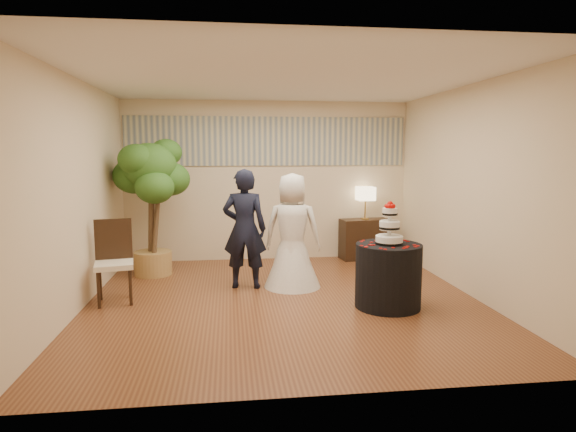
{
  "coord_description": "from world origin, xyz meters",
  "views": [
    {
      "loc": [
        -0.69,
        -6.01,
        1.9
      ],
      "look_at": [
        0.1,
        0.4,
        1.05
      ],
      "focal_mm": 30.0,
      "sensor_mm": 36.0,
      "label": 1
    }
  ],
  "objects": [
    {
      "name": "wall_front",
      "position": [
        0.0,
        -2.5,
        1.4
      ],
      "size": [
        5.0,
        0.06,
        2.8
      ],
      "primitive_type": "cube",
      "color": "beige",
      "rests_on": "ground"
    },
    {
      "name": "console",
      "position": [
        1.72,
        2.28,
        0.36
      ],
      "size": [
        0.91,
        0.49,
        0.72
      ],
      "primitive_type": "cube",
      "rotation": [
        0.0,
        0.0,
        0.13
      ],
      "color": "black",
      "rests_on": "floor"
    },
    {
      "name": "bride",
      "position": [
        0.19,
        0.63,
        0.81
      ],
      "size": [
        0.99,
        0.99,
        1.62
      ],
      "primitive_type": "imported",
      "rotation": [
        0.0,
        0.0,
        2.88
      ],
      "color": "white",
      "rests_on": "floor"
    },
    {
      "name": "wedding_cake",
      "position": [
        1.24,
        -0.42,
        1.06
      ],
      "size": [
        0.34,
        0.34,
        0.53
      ],
      "primitive_type": null,
      "color": "white",
      "rests_on": "cake_table"
    },
    {
      "name": "table_lamp",
      "position": [
        1.72,
        2.28,
        1.01
      ],
      "size": [
        0.3,
        0.3,
        0.58
      ],
      "primitive_type": null,
      "color": "beige",
      "rests_on": "console"
    },
    {
      "name": "side_chair",
      "position": [
        -2.15,
        0.16,
        0.53
      ],
      "size": [
        0.57,
        0.59,
        1.05
      ],
      "primitive_type": null,
      "rotation": [
        0.0,
        0.0,
        0.2
      ],
      "color": "black",
      "rests_on": "floor"
    },
    {
      "name": "cake_table",
      "position": [
        1.24,
        -0.42,
        0.4
      ],
      "size": [
        1.02,
        1.02,
        0.79
      ],
      "primitive_type": "cylinder",
      "rotation": [
        0.0,
        0.0,
        -0.33
      ],
      "color": "black",
      "rests_on": "floor"
    },
    {
      "name": "ceiling",
      "position": [
        0.0,
        0.0,
        2.8
      ],
      "size": [
        5.0,
        5.0,
        0.0
      ],
      "primitive_type": "cube",
      "color": "white",
      "rests_on": "wall_back"
    },
    {
      "name": "groom",
      "position": [
        -0.48,
        0.67,
        0.84
      ],
      "size": [
        0.67,
        0.49,
        1.68
      ],
      "primitive_type": "imported",
      "rotation": [
        0.0,
        0.0,
        2.99
      ],
      "color": "black",
      "rests_on": "floor"
    },
    {
      "name": "wall_right",
      "position": [
        2.5,
        0.0,
        1.4
      ],
      "size": [
        0.06,
        5.0,
        2.8
      ],
      "primitive_type": "cube",
      "color": "beige",
      "rests_on": "ground"
    },
    {
      "name": "mural_border",
      "position": [
        0.0,
        2.48,
        2.1
      ],
      "size": [
        4.9,
        0.02,
        0.85
      ],
      "primitive_type": "cube",
      "color": "#9DA090",
      "rests_on": "wall_back"
    },
    {
      "name": "wall_back",
      "position": [
        0.0,
        2.5,
        1.4
      ],
      "size": [
        5.0,
        0.06,
        2.8
      ],
      "primitive_type": "cube",
      "color": "beige",
      "rests_on": "ground"
    },
    {
      "name": "ficus_tree",
      "position": [
        -1.89,
        1.56,
        1.08
      ],
      "size": [
        1.27,
        1.27,
        2.16
      ],
      "primitive_type": null,
      "rotation": [
        0.0,
        0.0,
        0.27
      ],
      "color": "#2F5D1D",
      "rests_on": "floor"
    },
    {
      "name": "wall_left",
      "position": [
        -2.5,
        0.0,
        1.4
      ],
      "size": [
        0.06,
        5.0,
        2.8
      ],
      "primitive_type": "cube",
      "color": "beige",
      "rests_on": "ground"
    },
    {
      "name": "floor",
      "position": [
        0.0,
        0.0,
        0.0
      ],
      "size": [
        5.0,
        5.0,
        0.0
      ],
      "primitive_type": "cube",
      "color": "brown",
      "rests_on": "ground"
    }
  ]
}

